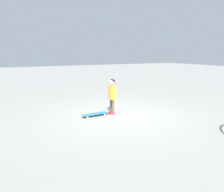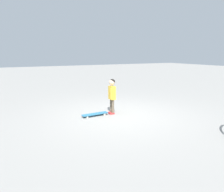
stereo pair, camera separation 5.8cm
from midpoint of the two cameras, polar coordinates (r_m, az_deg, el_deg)
name	(u,v)px [view 1 (the left image)]	position (r m, az deg, el deg)	size (l,w,h in m)	color
ground_plane	(121,116)	(6.35, 2.25, -5.27)	(50.00, 50.00, 0.00)	gray
child_person	(112,93)	(6.41, -0.27, 0.93)	(0.23, 0.36, 1.06)	brown
skateboard	(95,114)	(6.33, -4.79, -4.80)	(0.80, 0.22, 0.07)	teal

